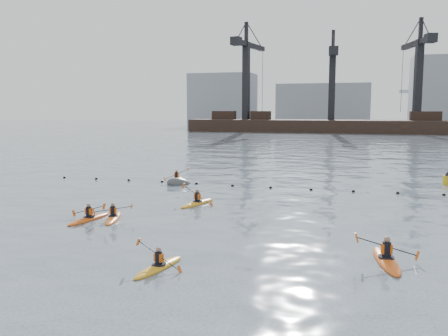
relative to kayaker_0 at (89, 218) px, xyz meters
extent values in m
plane|color=#3D4E59|center=(6.49, -9.49, -0.10)|extent=(400.00, 400.00, 0.00)
sphere|color=black|center=(-10.51, 13.01, -0.07)|extent=(0.24, 0.24, 0.24)
sphere|color=black|center=(-7.51, 13.17, -0.07)|extent=(0.24, 0.24, 0.24)
sphere|color=black|center=(-4.51, 13.25, -0.07)|extent=(0.24, 0.24, 0.24)
sphere|color=black|center=(-1.51, 13.22, -0.07)|extent=(0.24, 0.24, 0.24)
sphere|color=black|center=(1.49, 13.09, -0.07)|extent=(0.24, 0.24, 0.24)
sphere|color=black|center=(4.49, 12.92, -0.07)|extent=(0.24, 0.24, 0.24)
sphere|color=black|center=(7.49, 12.79, -0.07)|extent=(0.24, 0.24, 0.24)
sphere|color=black|center=(10.49, 12.76, -0.07)|extent=(0.24, 0.24, 0.24)
sphere|color=black|center=(13.49, 12.85, -0.07)|extent=(0.24, 0.24, 0.24)
sphere|color=black|center=(16.49, 13.01, -0.07)|extent=(0.24, 0.24, 0.24)
sphere|color=black|center=(19.49, 13.17, -0.07)|extent=(0.24, 0.24, 0.24)
cube|color=black|center=(6.49, 100.51, 0.75)|extent=(72.00, 12.00, 4.50)
cube|color=black|center=(-21.51, 100.51, 4.10)|extent=(6.00, 3.00, 2.20)
cube|color=black|center=(-11.51, 100.51, 4.10)|extent=(5.00, 3.00, 2.20)
cube|color=black|center=(28.49, 100.51, 4.10)|extent=(7.00, 3.00, 2.20)
cube|color=black|center=(-15.51, 100.51, 13.00)|extent=(1.85, 1.85, 20.00)
cube|color=black|center=(-15.04, 103.17, 22.40)|extent=(4.31, 17.93, 1.20)
cube|color=black|center=(-16.61, 94.30, 22.40)|extent=(2.62, 2.94, 2.00)
cube|color=black|center=(-15.51, 100.51, 25.50)|extent=(0.93, 0.93, 5.00)
cube|color=black|center=(6.49, 100.51, 11.50)|extent=(1.73, 1.73, 17.00)
cube|color=black|center=(6.29, 102.75, 19.40)|extent=(2.50, 15.05, 1.20)
cube|color=black|center=(6.94, 95.28, 19.40)|extent=(2.42, 2.78, 2.00)
cube|color=black|center=(6.49, 100.51, 22.50)|extent=(0.87, 0.87, 5.00)
cube|color=black|center=(26.49, 100.51, 12.50)|extent=(1.96, 1.96, 19.00)
cube|color=black|center=(25.83, 102.97, 21.40)|extent=(5.56, 16.73, 1.20)
cube|color=black|center=(28.03, 94.76, 21.40)|extent=(2.80, 3.08, 2.00)
cube|color=black|center=(26.49, 100.51, 24.50)|extent=(0.98, 0.98, 5.00)
cube|color=gray|center=(-33.51, 140.51, 8.90)|extent=(22.00, 14.00, 18.00)
cube|color=gray|center=(1.49, 140.51, 6.90)|extent=(30.00, 14.00, 14.00)
cylinder|color=gray|center=(36.49, 160.51, 9.90)|extent=(1.60, 1.60, 20.00)
ellipsoid|color=#D05213|center=(0.00, 0.00, -0.06)|extent=(1.09, 3.29, 0.32)
cylinder|color=black|center=(0.00, 0.00, 0.07)|extent=(0.68, 0.68, 0.06)
cylinder|color=black|center=(0.00, 0.00, 0.36)|extent=(0.30, 0.30, 0.52)
cube|color=#D14F0B|center=(0.00, 0.00, 0.38)|extent=(0.39, 0.27, 0.34)
sphere|color=#8C6651|center=(0.00, 0.00, 0.71)|extent=(0.21, 0.21, 0.21)
cylinder|color=black|center=(0.00, 0.00, 0.46)|extent=(2.12, 0.34, 0.66)
cube|color=#D85914|center=(-1.02, 0.14, 0.16)|extent=(0.16, 0.16, 0.34)
cube|color=#D85914|center=(1.02, -0.14, 0.75)|extent=(0.16, 0.16, 0.34)
ellipsoid|color=orange|center=(6.77, -6.12, -0.06)|extent=(1.18, 2.98, 0.29)
cylinder|color=black|center=(6.77, -6.12, 0.06)|extent=(0.65, 0.65, 0.05)
cylinder|color=black|center=(6.77, -6.12, 0.31)|extent=(0.27, 0.27, 0.47)
cube|color=#D14F0B|center=(6.77, -6.12, 0.33)|extent=(0.36, 0.26, 0.31)
sphere|color=#8C6651|center=(6.77, -6.12, 0.63)|extent=(0.19, 0.19, 0.19)
cylinder|color=black|center=(6.77, -6.12, 0.40)|extent=(1.79, 0.41, 0.89)
cube|color=#D85914|center=(5.86, -5.92, 0.80)|extent=(0.20, 0.16, 0.30)
cube|color=#D85914|center=(7.68, -6.31, 0.00)|extent=(0.20, 0.16, 0.30)
ellipsoid|color=orange|center=(1.13, 0.57, -0.06)|extent=(1.61, 3.19, 0.32)
cylinder|color=black|center=(1.13, 0.57, 0.07)|extent=(0.75, 0.75, 0.06)
cylinder|color=black|center=(1.13, 0.57, 0.34)|extent=(0.30, 0.30, 0.51)
cube|color=#D14F0B|center=(1.13, 0.57, 0.36)|extent=(0.41, 0.32, 0.33)
sphere|color=#8C6651|center=(1.13, 0.57, 0.69)|extent=(0.21, 0.21, 0.21)
cylinder|color=black|center=(1.13, 0.57, 0.44)|extent=(2.05, 0.72, 0.35)
cube|color=#D85914|center=(0.18, 0.25, 0.30)|extent=(0.14, 0.16, 0.34)
cube|color=#D85914|center=(2.08, 0.90, 0.59)|extent=(0.14, 0.16, 0.34)
ellipsoid|color=orange|center=(4.18, 5.62, -0.06)|extent=(1.54, 3.42, 0.34)
cylinder|color=black|center=(4.18, 5.62, 0.08)|extent=(0.78, 0.78, 0.06)
cylinder|color=black|center=(4.18, 5.62, 0.37)|extent=(0.32, 0.32, 0.55)
cube|color=#D14F0B|center=(4.18, 5.62, 0.40)|extent=(0.43, 0.32, 0.36)
sphere|color=#8C6651|center=(4.18, 5.62, 0.74)|extent=(0.22, 0.22, 0.22)
cylinder|color=black|center=(4.18, 5.62, 0.48)|extent=(2.00, 0.59, 1.11)
cube|color=#D85914|center=(3.14, 5.91, 0.98)|extent=(0.24, 0.20, 0.34)
cube|color=#D85914|center=(5.21, 5.34, -0.02)|extent=(0.24, 0.20, 0.34)
ellipsoid|color=#E25715|center=(14.98, -2.96, -0.05)|extent=(1.32, 3.69, 0.36)
cylinder|color=black|center=(14.98, -2.96, 0.09)|extent=(0.78, 0.78, 0.07)
cylinder|color=black|center=(14.98, -2.96, 0.41)|extent=(0.34, 0.34, 0.59)
cube|color=#D14F0B|center=(14.98, -2.96, 0.43)|extent=(0.44, 0.31, 0.38)
sphere|color=#8C6651|center=(14.98, -2.96, 0.81)|extent=(0.24, 0.24, 0.24)
cylinder|color=black|center=(14.98, -2.96, 0.52)|extent=(2.37, 0.44, 0.73)
cube|color=#D85914|center=(16.11, -2.76, 0.20)|extent=(0.19, 0.18, 0.38)
cube|color=#D85914|center=(13.84, -3.15, 0.84)|extent=(0.19, 0.18, 0.38)
ellipsoid|color=gold|center=(-0.70, 14.34, -0.06)|extent=(1.01, 3.25, 0.32)
cylinder|color=black|center=(-0.70, 14.34, 0.07)|extent=(0.67, 0.67, 0.06)
cylinder|color=black|center=(-0.70, 14.34, 0.35)|extent=(0.30, 0.30, 0.52)
cube|color=#D14F0B|center=(-0.70, 14.34, 0.37)|extent=(0.38, 0.26, 0.34)
sphere|color=#8C6651|center=(-0.70, 14.34, 0.70)|extent=(0.21, 0.21, 0.21)
cylinder|color=black|center=(-0.70, 14.34, 0.45)|extent=(1.99, 0.27, 0.97)
cube|color=#D85914|center=(-1.71, 14.22, 0.02)|extent=(0.21, 0.16, 0.33)
cube|color=#D85914|center=(0.31, 14.46, 0.89)|extent=(0.21, 0.16, 0.33)
ellipsoid|color=#424548|center=(0.21, 12.61, -0.10)|extent=(2.47, 2.17, 1.40)
cylinder|color=gold|center=(20.49, 18.32, 0.18)|extent=(0.65, 0.65, 0.83)
cone|color=black|center=(20.49, 18.32, 0.78)|extent=(0.41, 0.41, 0.32)
camera|label=1|loc=(13.86, -21.85, 5.84)|focal=38.00mm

